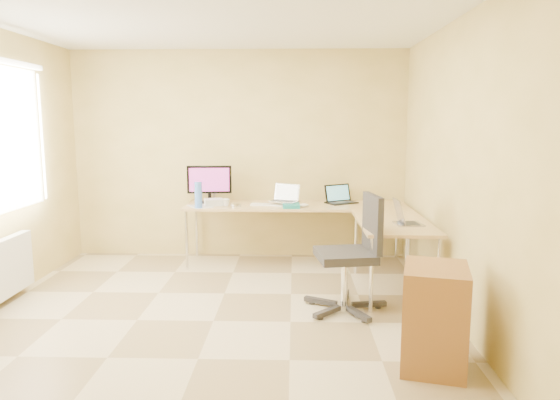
{
  "coord_description": "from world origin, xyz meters",
  "views": [
    {
      "loc": [
        0.7,
        -4.23,
        1.73
      ],
      "look_at": [
        0.55,
        1.1,
        0.9
      ],
      "focal_mm": 32.86,
      "sensor_mm": 36.0,
      "label": 1
    }
  ],
  "objects_px": {
    "desk_return": "(392,256)",
    "mug": "(226,203)",
    "desk_main": "(296,234)",
    "laptop_black": "(342,194)",
    "water_bottle": "(198,195)",
    "office_chair": "(345,257)",
    "cabinet": "(434,318)",
    "laptop_center": "(284,193)",
    "laptop_return": "(409,214)",
    "keyboard": "(268,205)",
    "monitor": "(209,184)",
    "desk_fan": "(214,190)"
  },
  "relations": [
    {
      "from": "desk_return",
      "to": "mug",
      "type": "height_order",
      "value": "mug"
    },
    {
      "from": "mug",
      "to": "office_chair",
      "type": "relative_size",
      "value": 0.09
    },
    {
      "from": "laptop_black",
      "to": "mug",
      "type": "xyz_separation_m",
      "value": [
        -1.38,
        -0.26,
        -0.07
      ]
    },
    {
      "from": "office_chair",
      "to": "cabinet",
      "type": "relative_size",
      "value": 1.47
    },
    {
      "from": "desk_return",
      "to": "keyboard",
      "type": "height_order",
      "value": "keyboard"
    },
    {
      "from": "laptop_return",
      "to": "monitor",
      "type": "bearing_deg",
      "value": 54.3
    },
    {
      "from": "monitor",
      "to": "office_chair",
      "type": "bearing_deg",
      "value": -52.58
    },
    {
      "from": "laptop_center",
      "to": "mug",
      "type": "xyz_separation_m",
      "value": [
        -0.69,
        -0.06,
        -0.1
      ]
    },
    {
      "from": "laptop_center",
      "to": "keyboard",
      "type": "distance_m",
      "value": 0.23
    },
    {
      "from": "laptop_return",
      "to": "cabinet",
      "type": "relative_size",
      "value": 0.41
    },
    {
      "from": "laptop_black",
      "to": "water_bottle",
      "type": "distance_m",
      "value": 1.73
    },
    {
      "from": "monitor",
      "to": "keyboard",
      "type": "bearing_deg",
      "value": -18.42
    },
    {
      "from": "monitor",
      "to": "water_bottle",
      "type": "xyz_separation_m",
      "value": [
        -0.07,
        -0.39,
        -0.08
      ]
    },
    {
      "from": "water_bottle",
      "to": "cabinet",
      "type": "xyz_separation_m",
      "value": [
        2.09,
        -2.33,
        -0.52
      ]
    },
    {
      "from": "laptop_black",
      "to": "water_bottle",
      "type": "xyz_separation_m",
      "value": [
        -1.68,
        -0.41,
        0.04
      ]
    },
    {
      "from": "laptop_center",
      "to": "laptop_return",
      "type": "distance_m",
      "value": 1.64
    },
    {
      "from": "office_chair",
      "to": "laptop_return",
      "type": "bearing_deg",
      "value": 20.87
    },
    {
      "from": "monitor",
      "to": "laptop_return",
      "type": "relative_size",
      "value": 1.76
    },
    {
      "from": "desk_fan",
      "to": "office_chair",
      "type": "xyz_separation_m",
      "value": [
        1.46,
        -1.75,
        -0.38
      ]
    },
    {
      "from": "office_chair",
      "to": "cabinet",
      "type": "bearing_deg",
      "value": -73.24
    },
    {
      "from": "desk_return",
      "to": "laptop_black",
      "type": "height_order",
      "value": "laptop_black"
    },
    {
      "from": "monitor",
      "to": "cabinet",
      "type": "distance_m",
      "value": 3.44
    },
    {
      "from": "laptop_black",
      "to": "laptop_return",
      "type": "distance_m",
      "value": 1.39
    },
    {
      "from": "desk_fan",
      "to": "laptop_return",
      "type": "relative_size",
      "value": 0.98
    },
    {
      "from": "water_bottle",
      "to": "cabinet",
      "type": "bearing_deg",
      "value": -48.08
    },
    {
      "from": "desk_main",
      "to": "desk_return",
      "type": "xyz_separation_m",
      "value": [
        0.98,
        -1.0,
        0.0
      ]
    },
    {
      "from": "desk_main",
      "to": "cabinet",
      "type": "distance_m",
      "value": 2.8
    },
    {
      "from": "monitor",
      "to": "office_chair",
      "type": "xyz_separation_m",
      "value": [
        1.5,
        -1.64,
        -0.46
      ]
    },
    {
      "from": "keyboard",
      "to": "desk_fan",
      "type": "bearing_deg",
      "value": 165.27
    },
    {
      "from": "laptop_center",
      "to": "monitor",
      "type": "bearing_deg",
      "value": -166.87
    },
    {
      "from": "laptop_return",
      "to": "office_chair",
      "type": "distance_m",
      "value": 0.82
    },
    {
      "from": "monitor",
      "to": "desk_main",
      "type": "bearing_deg",
      "value": -9.98
    },
    {
      "from": "keyboard",
      "to": "desk_main",
      "type": "bearing_deg",
      "value": 21.24
    },
    {
      "from": "keyboard",
      "to": "office_chair",
      "type": "distance_m",
      "value": 1.68
    },
    {
      "from": "desk_main",
      "to": "desk_fan",
      "type": "distance_m",
      "value": 1.16
    },
    {
      "from": "desk_return",
      "to": "desk_fan",
      "type": "distance_m",
      "value": 2.38
    },
    {
      "from": "monitor",
      "to": "laptop_black",
      "type": "distance_m",
      "value": 1.62
    },
    {
      "from": "laptop_center",
      "to": "desk_return",
      "type": "bearing_deg",
      "value": -15.19
    },
    {
      "from": "mug",
      "to": "desk_fan",
      "type": "bearing_deg",
      "value": 118.55
    },
    {
      "from": "laptop_black",
      "to": "mug",
      "type": "relative_size",
      "value": 3.86
    },
    {
      "from": "water_bottle",
      "to": "monitor",
      "type": "bearing_deg",
      "value": 80.51
    },
    {
      "from": "keyboard",
      "to": "desk_return",
      "type": "bearing_deg",
      "value": -27.62
    },
    {
      "from": "keyboard",
      "to": "laptop_return",
      "type": "height_order",
      "value": "laptop_return"
    },
    {
      "from": "laptop_center",
      "to": "water_bottle",
      "type": "relative_size",
      "value": 1.04
    },
    {
      "from": "desk_fan",
      "to": "office_chair",
      "type": "distance_m",
      "value": 2.31
    },
    {
      "from": "laptop_black",
      "to": "office_chair",
      "type": "height_order",
      "value": "office_chair"
    },
    {
      "from": "laptop_center",
      "to": "desk_fan",
      "type": "height_order",
      "value": "desk_fan"
    },
    {
      "from": "keyboard",
      "to": "mug",
      "type": "xyz_separation_m",
      "value": [
        -0.5,
        -0.07,
        0.03
      ]
    },
    {
      "from": "laptop_center",
      "to": "keyboard",
      "type": "height_order",
      "value": "laptop_center"
    },
    {
      "from": "desk_fan",
      "to": "cabinet",
      "type": "distance_m",
      "value": 3.49
    }
  ]
}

